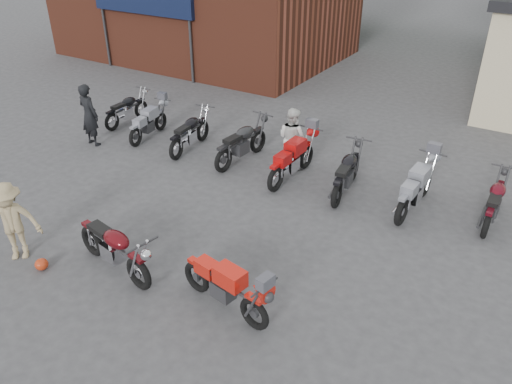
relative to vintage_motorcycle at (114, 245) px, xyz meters
The scene contains 16 objects.
ground 0.87m from the vintage_motorcycle, 16.18° to the left, with size 90.00×90.00×0.00m, color #373739.
brick_building 16.53m from the vintage_motorcycle, 120.65° to the left, with size 12.00×8.00×4.00m, color #612A1B.
vintage_motorcycle is the anchor object (origin of this frame).
sportbike 2.36m from the vintage_motorcycle, ahead, with size 1.91×0.63×1.11m, color red, non-canonical shape.
helmet 1.55m from the vintage_motorcycle, 150.61° to the right, with size 0.25×0.25×0.23m, color #AD2F12.
person_dark 6.29m from the vintage_motorcycle, 141.71° to the left, with size 0.66×0.43×1.80m, color black.
person_light 5.75m from the vintage_motorcycle, 83.36° to the left, with size 0.79×0.61×1.62m, color silver.
person_tan 2.11m from the vintage_motorcycle, 160.73° to the right, with size 1.07×0.62×1.66m, color tan.
row_bike_0 7.65m from the vintage_motorcycle, 132.90° to the left, with size 1.82×0.60×1.05m, color black, non-canonical shape.
row_bike_1 6.41m from the vintage_motorcycle, 126.94° to the left, with size 1.82×0.60×1.06m, color gray, non-canonical shape.
row_bike_2 5.60m from the vintage_motorcycle, 113.96° to the left, with size 1.97×0.65×1.14m, color black, non-canonical shape.
row_bike_3 5.28m from the vintage_motorcycle, 96.49° to the left, with size 2.10×0.69×1.22m, color black, non-canonical shape.
row_bike_4 5.18m from the vintage_motorcycle, 78.54° to the left, with size 2.07×0.68×1.20m, color #B60F0F, non-canonical shape.
row_bike_5 5.71m from the vintage_motorcycle, 64.34° to the left, with size 2.03×0.67×1.18m, color black, non-canonical shape.
row_bike_6 6.65m from the vintage_motorcycle, 51.91° to the left, with size 2.07×0.68×1.20m, color gray, non-canonical shape.
row_bike_7 8.02m from the vintage_motorcycle, 44.58° to the left, with size 1.90×0.63×1.10m, color #490912, non-canonical shape.
Camera 1 is at (5.62, -5.17, 6.06)m, focal length 35.00 mm.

